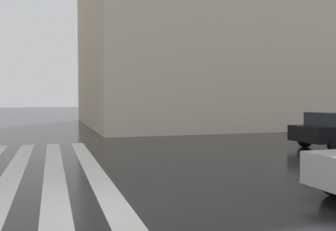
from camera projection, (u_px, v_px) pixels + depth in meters
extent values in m
plane|color=black|center=(102.00, 216.00, 5.83)|extent=(220.00, 220.00, 0.00)
cube|color=silver|center=(93.00, 170.00, 9.73)|extent=(13.00, 0.50, 0.01)
cube|color=silver|center=(54.00, 172.00, 9.42)|extent=(13.00, 0.50, 0.01)
cube|color=silver|center=(13.00, 174.00, 9.11)|extent=(13.00, 0.50, 0.01)
cylinder|color=black|center=(336.00, 180.00, 7.02)|extent=(0.20, 0.62, 0.62)
cylinder|color=black|center=(305.00, 139.00, 14.56)|extent=(0.20, 0.62, 0.62)
cylinder|color=black|center=(336.00, 144.00, 12.99)|extent=(0.20, 0.62, 0.62)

